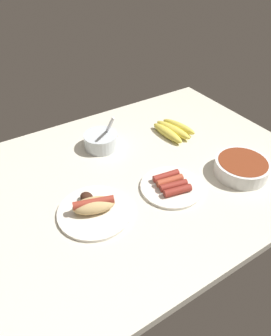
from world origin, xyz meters
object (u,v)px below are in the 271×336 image
(banana_bunch, at_px, (173,130))
(bowl_chili, at_px, (242,167))
(plate_hotdog_assembled, at_px, (94,208))
(bowl_coleslaw, at_px, (101,140))
(plate_sausages, at_px, (171,186))

(banana_bunch, relative_size, bowl_chili, 1.00)
(plate_hotdog_assembled, height_order, bowl_chili, plate_hotdog_assembled)
(bowl_coleslaw, height_order, plate_hotdog_assembled, bowl_coleslaw)
(plate_sausages, xyz_separation_m, bowl_chili, (0.25, -0.07, 0.02))
(bowl_coleslaw, bearing_deg, plate_hotdog_assembled, -121.05)
(plate_sausages, xyz_separation_m, plate_hotdog_assembled, (-0.26, 0.04, 0.01))
(banana_bunch, distance_m, bowl_chili, 0.33)
(banana_bunch, distance_m, plate_hotdog_assembled, 0.52)
(plate_hotdog_assembled, relative_size, bowl_chili, 1.22)
(bowl_coleslaw, distance_m, plate_sausages, 0.34)
(bowl_chili, bearing_deg, banana_bunch, 97.02)
(bowl_coleslaw, relative_size, banana_bunch, 0.84)
(plate_hotdog_assembled, xyz_separation_m, bowl_chili, (0.51, -0.11, 0.01))
(plate_hotdog_assembled, bearing_deg, bowl_coleslaw, 58.95)
(plate_hotdog_assembled, distance_m, bowl_chili, 0.52)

